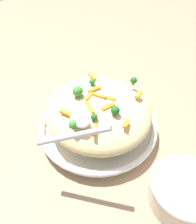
# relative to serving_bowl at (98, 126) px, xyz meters

# --- Properties ---
(ground_plane) EXTENTS (2.40, 2.40, 0.00)m
(ground_plane) POSITION_rel_serving_bowl_xyz_m (0.00, 0.00, -0.02)
(ground_plane) COLOR #9E7F60
(serving_bowl) EXTENTS (0.34, 0.34, 0.04)m
(serving_bowl) POSITION_rel_serving_bowl_xyz_m (0.00, 0.00, 0.00)
(serving_bowl) COLOR white
(serving_bowl) RESTS_ON ground_plane
(pasta_mound) EXTENTS (0.30, 0.28, 0.10)m
(pasta_mound) POSITION_rel_serving_bowl_xyz_m (0.00, 0.00, 0.06)
(pasta_mound) COLOR #DBC689
(pasta_mound) RESTS_ON serving_bowl
(carrot_piece_0) EXTENTS (0.03, 0.02, 0.01)m
(carrot_piece_0) POSITION_rel_serving_bowl_xyz_m (0.02, 0.02, 0.11)
(carrot_piece_0) COLOR orange
(carrot_piece_0) RESTS_ON pasta_mound
(carrot_piece_1) EXTENTS (0.01, 0.04, 0.01)m
(carrot_piece_1) POSITION_rel_serving_bowl_xyz_m (-0.03, 0.01, 0.11)
(carrot_piece_1) COLOR orange
(carrot_piece_1) RESTS_ON pasta_mound
(carrot_piece_2) EXTENTS (0.03, 0.03, 0.01)m
(carrot_piece_2) POSITION_rel_serving_bowl_xyz_m (0.08, -0.07, 0.10)
(carrot_piece_2) COLOR orange
(carrot_piece_2) RESTS_ON pasta_mound
(carrot_piece_3) EXTENTS (0.03, 0.02, 0.01)m
(carrot_piece_3) POSITION_rel_serving_bowl_xyz_m (0.00, 0.01, 0.11)
(carrot_piece_3) COLOR orange
(carrot_piece_3) RESTS_ON pasta_mound
(carrot_piece_4) EXTENTS (0.02, 0.03, 0.01)m
(carrot_piece_4) POSITION_rel_serving_bowl_xyz_m (-0.02, -0.01, 0.11)
(carrot_piece_4) COLOR orange
(carrot_piece_4) RESTS_ON pasta_mound
(carrot_piece_5) EXTENTS (0.04, 0.02, 0.01)m
(carrot_piece_5) POSITION_rel_serving_bowl_xyz_m (-0.01, -0.09, 0.10)
(carrot_piece_5) COLOR orange
(carrot_piece_5) RESTS_ON pasta_mound
(carrot_piece_6) EXTENTS (0.01, 0.04, 0.01)m
(carrot_piece_6) POSITION_rel_serving_bowl_xyz_m (0.04, 0.00, 0.11)
(carrot_piece_6) COLOR orange
(carrot_piece_6) RESTS_ON pasta_mound
(carrot_piece_7) EXTENTS (0.02, 0.03, 0.01)m
(carrot_piece_7) POSITION_rel_serving_bowl_xyz_m (0.11, -0.00, 0.10)
(carrot_piece_7) COLOR orange
(carrot_piece_7) RESTS_ON pasta_mound
(carrot_piece_8) EXTENTS (0.04, 0.02, 0.01)m
(carrot_piece_8) POSITION_rel_serving_bowl_xyz_m (0.02, -0.04, 0.11)
(carrot_piece_8) COLOR orange
(carrot_piece_8) RESTS_ON pasta_mound
(carrot_piece_9) EXTENTS (0.03, 0.01, 0.01)m
(carrot_piece_9) POSITION_rel_serving_bowl_xyz_m (-0.09, 0.05, 0.10)
(carrot_piece_9) COLOR orange
(carrot_piece_9) RESTS_ON pasta_mound
(carrot_piece_10) EXTENTS (0.02, 0.03, 0.01)m
(carrot_piece_10) POSITION_rel_serving_bowl_xyz_m (0.05, 0.09, 0.10)
(carrot_piece_10) COLOR orange
(carrot_piece_10) RESTS_ON pasta_mound
(broccoli_floret_0) EXTENTS (0.02, 0.02, 0.02)m
(broccoli_floret_0) POSITION_rel_serving_bowl_xyz_m (0.05, -0.05, 0.11)
(broccoli_floret_0) COLOR #205B1C
(broccoli_floret_0) RESTS_ON pasta_mound
(broccoli_floret_1) EXTENTS (0.03, 0.03, 0.03)m
(broccoli_floret_1) POSITION_rel_serving_bowl_xyz_m (-0.04, -0.04, 0.12)
(broccoli_floret_1) COLOR #377928
(broccoli_floret_1) RESTS_ON pasta_mound
(broccoli_floret_2) EXTENTS (0.02, 0.02, 0.02)m
(broccoli_floret_2) POSITION_rel_serving_bowl_xyz_m (0.01, 0.12, 0.11)
(broccoli_floret_2) COLOR #205B1C
(broccoli_floret_2) RESTS_ON pasta_mound
(broccoli_floret_3) EXTENTS (0.02, 0.02, 0.02)m
(broccoli_floret_3) POSITION_rel_serving_bowl_xyz_m (0.04, -0.10, 0.11)
(broccoli_floret_3) COLOR #377928
(broccoli_floret_3) RESTS_ON pasta_mound
(broccoli_floret_4) EXTENTS (0.02, 0.02, 0.03)m
(broccoli_floret_4) POSITION_rel_serving_bowl_xyz_m (0.07, -0.00, 0.12)
(broccoli_floret_4) COLOR #205B1C
(broccoli_floret_4) RESTS_ON pasta_mound
(broccoli_floret_5) EXTENTS (0.02, 0.02, 0.02)m
(broccoli_floret_5) POSITION_rel_serving_bowl_xyz_m (-0.06, 0.02, 0.11)
(broccoli_floret_5) COLOR #296820
(broccoli_floret_5) RESTS_ON pasta_mound
(serving_spoon) EXTENTS (0.14, 0.13, 0.08)m
(serving_spoon) POSITION_rel_serving_bowl_xyz_m (0.06, -0.10, 0.13)
(serving_spoon) COLOR #B7B7BC
(serving_spoon) RESTS_ON pasta_mound
(companion_bowl) EXTENTS (0.16, 0.16, 0.07)m
(companion_bowl) POSITION_rel_serving_bowl_xyz_m (0.28, 0.03, 0.02)
(companion_bowl) COLOR beige
(companion_bowl) RESTS_ON ground_plane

